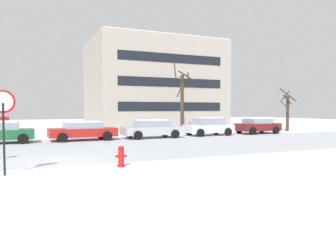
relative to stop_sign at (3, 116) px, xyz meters
name	(u,v)px	position (x,y,z in m)	size (l,w,h in m)	color
ground_plane	(61,163)	(1.95, 1.94, -1.97)	(120.00, 120.00, 0.00)	white
road_surface	(53,152)	(1.95, 5.71, -1.97)	(80.00, 9.53, 0.00)	#B7BCC4
stop_sign	(3,116)	(0.00, 0.00, 0.00)	(0.76, 0.12, 2.80)	black
fire_hydrant	(121,155)	(3.95, 0.11, -1.54)	(0.44, 0.30, 0.86)	red
parked_car_green	(1,132)	(-0.73, 11.33, -1.25)	(3.87, 2.18, 1.40)	#1E6038
parked_car_red	(83,130)	(4.35, 11.33, -1.28)	(4.60, 2.19, 1.33)	red
parked_car_silver	(152,129)	(9.44, 11.11, -1.25)	(4.58, 2.18, 1.39)	silver
parked_car_white	(209,126)	(14.53, 11.39, -1.21)	(4.07, 2.09, 1.51)	white
parked_car_maroon	(257,126)	(19.62, 11.47, -1.25)	(4.00, 2.15, 1.38)	maroon
tree_far_right	(287,110)	(24.67, 13.15, 0.08)	(1.62, 1.64, 4.24)	#423326
tree_far_mid	(182,100)	(13.80, 14.87, 1.00)	(1.70, 1.68, 6.44)	#423326
building_far_right	(153,85)	(14.43, 23.64, 2.95)	(14.19, 10.59, 9.84)	#B2A899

